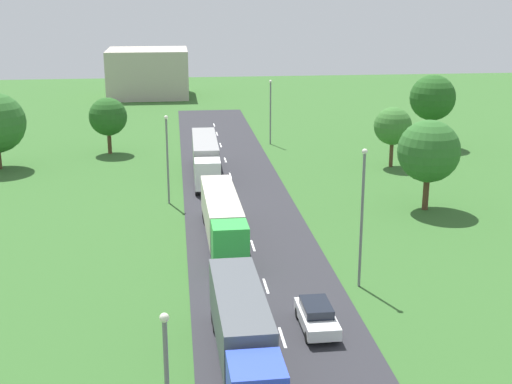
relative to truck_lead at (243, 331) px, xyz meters
name	(u,v)px	position (x,y,z in m)	size (l,w,h in m)	color
road	(265,285)	(2.50, 10.17, -2.11)	(10.00, 140.00, 0.06)	#2B2B30
lane_marking_centre	(274,311)	(2.50, 6.26, -2.07)	(0.16, 122.32, 0.01)	white
truck_lead	(243,331)	(0.00, 0.00, 0.00)	(2.70, 12.58, 3.65)	blue
truck_second	(222,217)	(0.29, 18.50, -0.03)	(2.67, 14.36, 3.52)	green
truck_third	(205,156)	(-0.05, 38.67, 0.05)	(2.70, 14.99, 3.72)	white
car_second	(317,316)	(4.61, 3.78, -1.28)	(1.91, 4.43, 1.51)	white
lamppost_second	(362,212)	(8.58, 9.41, 2.97)	(0.36, 0.36, 9.23)	slate
lamppost_third	(167,155)	(-3.84, 29.49, 2.38)	(0.36, 0.36, 8.09)	slate
lamppost_fourth	(270,109)	(8.81, 53.60, 2.37)	(0.36, 0.36, 8.06)	slate
tree_oak	(393,126)	(20.39, 40.45, 2.38)	(4.10, 4.10, 6.59)	#513823
tree_pine	(433,98)	(28.34, 50.03, 3.90)	(5.58, 5.58, 8.86)	#513823
tree_elm	(429,151)	(18.71, 25.02, 3.12)	(5.44, 5.44, 8.00)	#513823
tree_ash	(108,117)	(-10.87, 50.63, 2.28)	(4.47, 4.47, 6.67)	#513823
distant_building	(148,73)	(-7.65, 97.44, 2.12)	(14.32, 13.95, 8.50)	#B2A899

